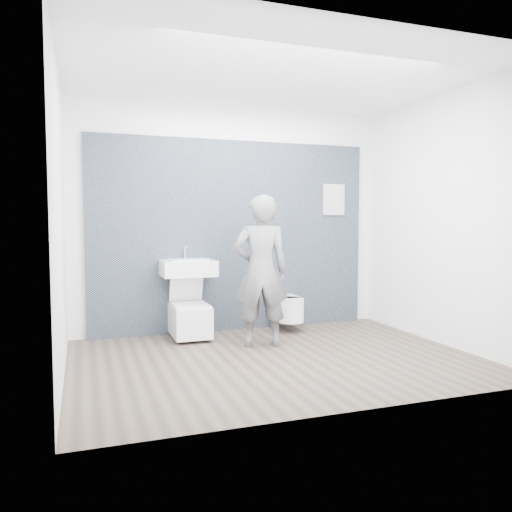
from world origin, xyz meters
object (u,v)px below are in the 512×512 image
object	(u,v)px
washbasin	(188,267)
toilet_square	(190,318)
visitor	(261,271)
toilet_rounded	(288,309)

from	to	relation	value
washbasin	toilet_square	distance (m)	0.60
washbasin	visitor	distance (m)	0.95
toilet_square	toilet_rounded	size ratio (longest dim) A/B	1.45
toilet_rounded	washbasin	bearing A→B (deg)	178.08
toilet_square	toilet_rounded	world-z (taller)	toilet_square
washbasin	visitor	world-z (taller)	visitor
washbasin	toilet_rounded	world-z (taller)	washbasin
washbasin	toilet_square	xyz separation A→B (m)	(0.00, -0.07, -0.59)
visitor	washbasin	bearing A→B (deg)	-31.33
washbasin	toilet_square	world-z (taller)	washbasin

